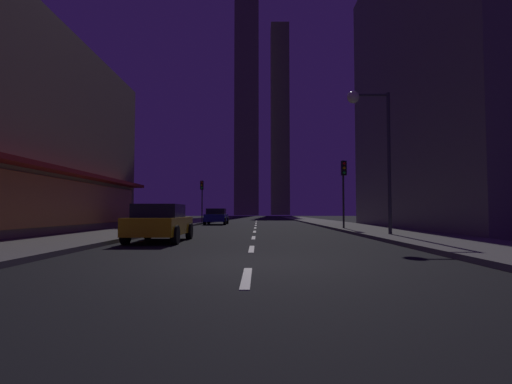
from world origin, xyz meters
name	(u,v)px	position (x,y,z in m)	size (l,w,h in m)	color
ground_plane	(256,223)	(0.00, 32.00, -0.05)	(78.00, 136.00, 0.10)	black
sidewalk_right	(323,222)	(7.00, 32.00, 0.07)	(4.00, 76.00, 0.15)	#605E59
sidewalk_left	(190,222)	(-7.00, 32.00, 0.07)	(4.00, 76.00, 0.15)	#605E59
lane_marking_center	(255,228)	(0.00, 18.80, 0.01)	(0.16, 43.80, 0.01)	silver
building_apartment_right	(478,77)	(14.50, 16.00, 9.93)	(11.00, 20.00, 19.87)	slate
skyscraper_distant_tall	(247,93)	(-3.49, 116.58, 39.97)	(7.77, 7.64, 79.94)	#605B48
skyscraper_distant_mid	(280,120)	(8.35, 134.39, 35.54)	(6.66, 7.82, 71.07)	#534F3E
car_parked_near	(160,223)	(-3.60, 6.19, 0.74)	(1.98, 4.24, 1.45)	gold
car_parked_far	(216,216)	(-3.60, 26.53, 0.74)	(1.98, 4.24, 1.45)	navy
fire_hydrant_far_left	(183,220)	(-5.90, 22.81, 0.45)	(0.42, 0.30, 0.65)	#B2B2B2
traffic_light_near_right	(344,179)	(5.50, 15.07, 3.19)	(0.32, 0.48, 4.20)	#2D2D2D
traffic_light_far_left	(202,192)	(-5.50, 30.43, 3.19)	(0.32, 0.48, 4.20)	#2D2D2D
street_lamp_right	(371,127)	(5.38, 8.81, 5.07)	(1.96, 0.56, 6.58)	#38383D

